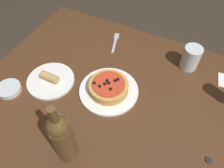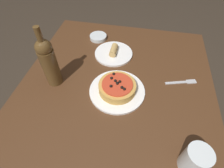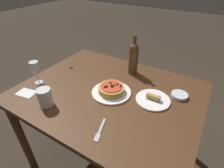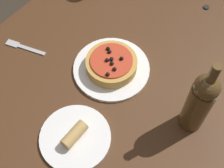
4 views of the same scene
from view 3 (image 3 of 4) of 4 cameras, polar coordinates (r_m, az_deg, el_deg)
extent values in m
plane|color=#382D23|center=(1.83, -0.76, -22.20)|extent=(14.00, 14.00, 0.00)
cube|color=#4C2D19|center=(1.27, -1.02, -2.85)|extent=(1.26, 1.00, 0.03)
cylinder|color=#4C2D19|center=(1.66, -27.48, -15.01)|extent=(0.06, 0.06, 0.74)
cylinder|color=#4C2D19|center=(2.06, -7.95, -0.18)|extent=(0.06, 0.06, 0.74)
cylinder|color=#4C2D19|center=(1.73, 24.09, -11.32)|extent=(0.06, 0.06, 0.74)
cylinder|color=white|center=(1.23, -0.20, -2.70)|extent=(0.28, 0.28, 0.01)
cylinder|color=gold|center=(1.22, -0.21, -1.69)|extent=(0.18, 0.18, 0.04)
cylinder|color=red|center=(1.20, -0.21, -0.76)|extent=(0.15, 0.15, 0.01)
sphere|color=black|center=(1.23, -0.52, 0.44)|extent=(0.01, 0.01, 0.01)
sphere|color=black|center=(1.19, 0.06, -0.88)|extent=(0.01, 0.01, 0.01)
sphere|color=black|center=(1.20, -0.25, -0.47)|extent=(0.01, 0.01, 0.01)
sphere|color=black|center=(1.20, 2.85, -0.62)|extent=(0.01, 0.01, 0.01)
sphere|color=black|center=(1.19, -1.71, -0.77)|extent=(0.01, 0.01, 0.01)
sphere|color=black|center=(1.20, -0.18, -0.47)|extent=(0.01, 0.01, 0.01)
sphere|color=black|center=(1.21, 1.70, -0.07)|extent=(0.01, 0.01, 0.01)
sphere|color=black|center=(1.20, 0.54, -0.49)|extent=(0.01, 0.01, 0.01)
sphere|color=black|center=(1.18, -2.33, -0.97)|extent=(0.01, 0.01, 0.01)
cylinder|color=silver|center=(1.45, -22.71, 0.49)|extent=(0.06, 0.06, 0.00)
cylinder|color=silver|center=(1.43, -23.10, 1.99)|extent=(0.01, 0.01, 0.09)
cylinder|color=silver|center=(1.39, -23.89, 5.00)|extent=(0.07, 0.07, 0.09)
cylinder|color=brown|center=(1.43, 6.93, 7.17)|extent=(0.08, 0.08, 0.20)
sphere|color=brown|center=(1.38, 7.27, 11.55)|extent=(0.08, 0.08, 0.08)
cylinder|color=brown|center=(1.36, 7.45, 13.84)|extent=(0.03, 0.03, 0.08)
cylinder|color=silver|center=(1.18, -21.03, -4.12)|extent=(0.09, 0.09, 0.12)
cylinder|color=silver|center=(1.28, 21.14, -3.48)|extent=(0.11, 0.11, 0.02)
cube|color=#B7B7BC|center=(1.01, -3.33, -13.57)|extent=(0.05, 0.11, 0.00)
cube|color=#B7B7BC|center=(0.96, -4.87, -17.08)|extent=(0.04, 0.05, 0.00)
cylinder|color=white|center=(1.20, 13.20, -5.03)|extent=(0.23, 0.23, 0.01)
cylinder|color=tan|center=(1.18, 13.36, -4.07)|extent=(0.09, 0.04, 0.04)
cube|color=white|center=(1.37, -26.18, -2.67)|extent=(0.14, 0.11, 0.00)
cylinder|color=black|center=(1.57, -13.18, 5.10)|extent=(0.02, 0.02, 0.01)
camera|label=1|loc=(1.59, 1.35, 37.19)|focal=35.00mm
camera|label=2|loc=(1.30, -26.42, 28.83)|focal=28.00mm
camera|label=4|loc=(1.25, 39.27, 37.29)|focal=50.00mm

